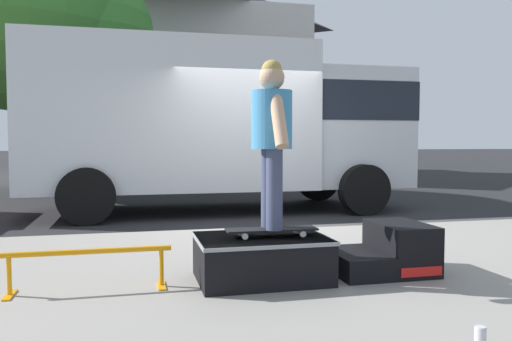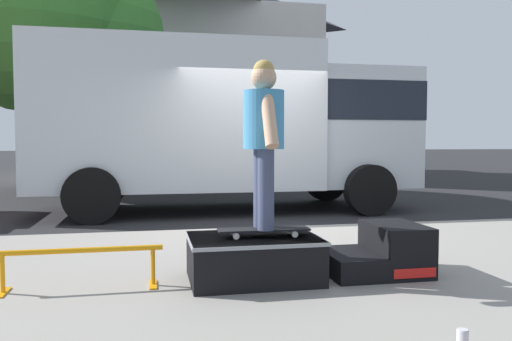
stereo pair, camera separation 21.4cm
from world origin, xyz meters
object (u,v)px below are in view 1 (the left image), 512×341
object	(u,v)px
skate_box	(262,257)
street_tree_main	(35,10)
box_truck	(223,120)
skateboard	(272,230)
kicker_ramp	(387,252)
grind_rail	(88,260)
soda_can_b	(480,337)
skater_kid	(272,130)

from	to	relation	value
skate_box	street_tree_main	distance (m)	11.49
box_truck	skateboard	bearing A→B (deg)	-95.55
skate_box	kicker_ramp	distance (m)	1.17
skate_box	grind_rail	distance (m)	1.42
skateboard	street_tree_main	world-z (taller)	street_tree_main
box_truck	kicker_ramp	bearing A→B (deg)	-83.95
skateboard	box_truck	bearing A→B (deg)	84.45
kicker_ramp	box_truck	size ratio (longest dim) A/B	0.13
kicker_ramp	grind_rail	xyz separation A→B (m)	(-2.59, 0.01, 0.06)
grind_rail	soda_can_b	distance (m)	2.85
kicker_ramp	skater_kid	distance (m)	1.55
kicker_ramp	box_truck	world-z (taller)	box_truck
skater_kid	street_tree_main	world-z (taller)	street_tree_main
box_truck	grind_rail	bearing A→B (deg)	-110.71
skate_box	box_truck	size ratio (longest dim) A/B	0.16
grind_rail	skater_kid	xyz separation A→B (m)	(1.50, -0.02, 1.03)
kicker_ramp	street_tree_main	xyz separation A→B (m)	(-4.60, 10.08, 4.34)
skateboard	skater_kid	size ratio (longest dim) A/B	0.55
soda_can_b	box_truck	bearing A→B (deg)	92.05
skateboard	soda_can_b	xyz separation A→B (m)	(0.77, -1.69, -0.37)
skate_box	box_truck	world-z (taller)	box_truck
box_truck	soda_can_b	bearing A→B (deg)	-87.95
skate_box	grind_rail	xyz separation A→B (m)	(-1.42, 0.01, 0.05)
skateboard	street_tree_main	distance (m)	11.44
skate_box	soda_can_b	xyz separation A→B (m)	(0.86, -1.70, -0.14)
soda_can_b	grind_rail	bearing A→B (deg)	143.01
box_truck	skate_box	bearing A→B (deg)	-96.46
skate_box	skater_kid	world-z (taller)	skater_kid
street_tree_main	skateboard	bearing A→B (deg)	-70.82
soda_can_b	street_tree_main	world-z (taller)	street_tree_main
skateboard	skater_kid	bearing A→B (deg)	-104.04
skate_box	street_tree_main	xyz separation A→B (m)	(-3.43, 10.08, 4.32)
grind_rail	skater_kid	size ratio (longest dim) A/B	0.92
skate_box	soda_can_b	size ratio (longest dim) A/B	8.75
skate_box	grind_rail	bearing A→B (deg)	179.66
kicker_ramp	box_truck	xyz separation A→B (m)	(-0.57, 5.36, 1.40)
soda_can_b	box_truck	size ratio (longest dim) A/B	0.02
skateboard	soda_can_b	bearing A→B (deg)	-65.44
skater_kid	kicker_ramp	bearing A→B (deg)	0.50
soda_can_b	skater_kid	bearing A→B (deg)	114.56
box_truck	street_tree_main	distance (m)	6.87
skater_kid	grind_rail	bearing A→B (deg)	179.30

